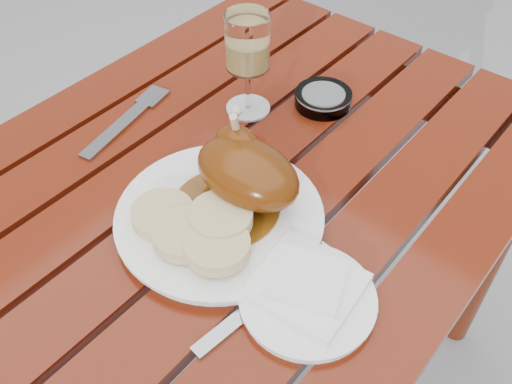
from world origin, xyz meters
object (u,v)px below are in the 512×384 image
ashtray (323,99)px  dinner_plate (220,218)px  table (220,321)px  side_plate (307,300)px  wine_glass (248,65)px

ashtray → dinner_plate: bearing=-81.8°
table → ashtray: size_ratio=11.55×
table → ashtray: ashtray is taller
dinner_plate → ashtray: size_ratio=2.96×
dinner_plate → side_plate: (0.18, -0.03, -0.00)m
wine_glass → ashtray: 0.16m
dinner_plate → wine_glass: wine_glass is taller
table → dinner_plate: dinner_plate is taller
side_plate → ashtray: 0.43m
wine_glass → side_plate: bearing=-39.3°
table → side_plate: 0.45m
ashtray → wine_glass: bearing=-134.7°
table → dinner_plate: size_ratio=3.90×
wine_glass → side_plate: (0.33, -0.27, -0.09)m
table → ashtray: bearing=88.9°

